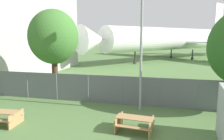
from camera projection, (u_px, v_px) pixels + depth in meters
name	position (u px, v px, depth m)	size (l,w,h in m)	color
perimeter_fence	(122.00, 90.00, 15.54)	(56.07, 0.07, 2.06)	slate
airplane	(178.00, 39.00, 45.99)	(33.55, 40.40, 13.16)	white
picnic_bench_near_cabin	(1.00, 116.00, 12.08)	(2.06, 1.52, 0.76)	tan
picnic_bench_open_grass	(135.00, 122.00, 11.17)	(2.02, 1.58, 0.76)	tan
tree_left_of_cabin	(54.00, 37.00, 17.15)	(3.90, 3.90, 6.95)	#4C3823
light_mast	(142.00, 28.00, 13.63)	(0.44, 0.44, 8.94)	#99999E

